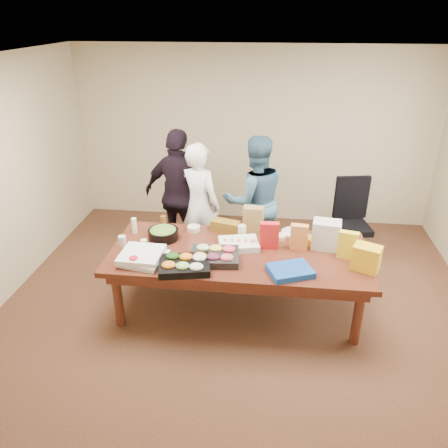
# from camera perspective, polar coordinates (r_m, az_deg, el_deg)

# --- Properties ---
(floor) EXTENTS (5.50, 5.00, 0.02)m
(floor) POSITION_cam_1_polar(r_m,az_deg,el_deg) (5.17, 1.82, -10.96)
(floor) COLOR #47301E
(floor) RESTS_ON ground
(ceiling) EXTENTS (5.50, 5.00, 0.02)m
(ceiling) POSITION_cam_1_polar(r_m,az_deg,el_deg) (4.14, 2.38, 20.63)
(ceiling) COLOR white
(ceiling) RESTS_ON wall_back
(wall_back) EXTENTS (5.50, 0.04, 2.70)m
(wall_back) POSITION_cam_1_polar(r_m,az_deg,el_deg) (6.84, 3.90, 11.25)
(wall_back) COLOR beige
(wall_back) RESTS_ON floor
(wall_front) EXTENTS (5.50, 0.04, 2.70)m
(wall_front) POSITION_cam_1_polar(r_m,az_deg,el_deg) (2.40, -3.44, -20.95)
(wall_front) COLOR beige
(wall_front) RESTS_ON floor
(conference_table) EXTENTS (2.80, 1.20, 0.75)m
(conference_table) POSITION_cam_1_polar(r_m,az_deg,el_deg) (4.94, 1.88, -7.40)
(conference_table) COLOR #4C1C0F
(conference_table) RESTS_ON floor
(office_chair) EXTENTS (0.65, 0.65, 1.09)m
(office_chair) POSITION_cam_1_polar(r_m,az_deg,el_deg) (6.05, 16.27, 0.00)
(office_chair) COLOR black
(office_chair) RESTS_ON floor
(person_center) EXTENTS (0.72, 0.61, 1.67)m
(person_center) POSITION_cam_1_polar(r_m,az_deg,el_deg) (5.67, -3.30, 2.49)
(person_center) COLOR white
(person_center) RESTS_ON floor
(person_right) EXTENTS (1.01, 0.89, 1.73)m
(person_right) POSITION_cam_1_polar(r_m,az_deg,el_deg) (5.74, 4.03, 3.12)
(person_right) COLOR #3C637F
(person_right) RESTS_ON floor
(person_left) EXTENTS (1.13, 0.73, 1.79)m
(person_left) POSITION_cam_1_polar(r_m,az_deg,el_deg) (5.82, -5.77, 3.68)
(person_left) COLOR black
(person_left) RESTS_ON floor
(veggie_tray) EXTENTS (0.58, 0.49, 0.08)m
(veggie_tray) POSITION_cam_1_polar(r_m,az_deg,el_deg) (4.44, -5.21, -5.43)
(veggie_tray) COLOR black
(veggie_tray) RESTS_ON conference_table
(fruit_tray) EXTENTS (0.54, 0.44, 0.08)m
(fruit_tray) POSITION_cam_1_polar(r_m,az_deg,el_deg) (4.58, -1.22, -4.29)
(fruit_tray) COLOR black
(fruit_tray) RESTS_ON conference_table
(sheet_cake) EXTENTS (0.49, 0.41, 0.07)m
(sheet_cake) POSITION_cam_1_polar(r_m,az_deg,el_deg) (4.81, 1.94, -2.66)
(sheet_cake) COLOR white
(sheet_cake) RESTS_ON conference_table
(salad_bowl) EXTENTS (0.42, 0.42, 0.11)m
(salad_bowl) POSITION_cam_1_polar(r_m,az_deg,el_deg) (5.03, -7.96, -1.33)
(salad_bowl) COLOR black
(salad_bowl) RESTS_ON conference_table
(chip_bag_blue) EXTENTS (0.50, 0.45, 0.06)m
(chip_bag_blue) POSITION_cam_1_polar(r_m,az_deg,el_deg) (4.40, 8.67, -6.09)
(chip_bag_blue) COLOR #1445A2
(chip_bag_blue) RESTS_ON conference_table
(chip_bag_red) EXTENTS (0.21, 0.10, 0.30)m
(chip_bag_red) POSITION_cam_1_polar(r_m,az_deg,el_deg) (4.77, 5.93, -1.51)
(chip_bag_red) COLOR red
(chip_bag_red) RESTS_ON conference_table
(chip_bag_yellow) EXTENTS (0.21, 0.12, 0.30)m
(chip_bag_yellow) POSITION_cam_1_polar(r_m,az_deg,el_deg) (4.74, 15.92, -2.67)
(chip_bag_yellow) COLOR yellow
(chip_bag_yellow) RESTS_ON conference_table
(chip_bag_orange) EXTENTS (0.20, 0.10, 0.29)m
(chip_bag_orange) POSITION_cam_1_polar(r_m,az_deg,el_deg) (4.79, 9.80, -1.71)
(chip_bag_orange) COLOR orange
(chip_bag_orange) RESTS_ON conference_table
(mayo_jar) EXTENTS (0.11, 0.11, 0.15)m
(mayo_jar) POSITION_cam_1_polar(r_m,az_deg,el_deg) (5.00, 2.36, -0.98)
(mayo_jar) COLOR beige
(mayo_jar) RESTS_ON conference_table
(mustard_bottle) EXTENTS (0.07, 0.07, 0.17)m
(mustard_bottle) POSITION_cam_1_polar(r_m,az_deg,el_deg) (5.05, 5.71, -0.71)
(mustard_bottle) COLOR #FFF822
(mustard_bottle) RESTS_ON conference_table
(dressing_bottle) EXTENTS (0.07, 0.07, 0.20)m
(dressing_bottle) POSITION_cam_1_polar(r_m,az_deg,el_deg) (5.17, -7.93, 0.03)
(dressing_bottle) COLOR brown
(dressing_bottle) RESTS_ON conference_table
(ranch_bottle) EXTENTS (0.07, 0.07, 0.18)m
(ranch_bottle) POSITION_cam_1_polar(r_m,az_deg,el_deg) (5.20, -11.68, -0.21)
(ranch_bottle) COLOR #FBFCC2
(ranch_bottle) RESTS_ON conference_table
(banana_bunch) EXTENTS (0.28, 0.23, 0.08)m
(banana_bunch) POSITION_cam_1_polar(r_m,az_deg,el_deg) (4.98, 10.71, -2.03)
(banana_bunch) COLOR #EAB10D
(banana_bunch) RESTS_ON conference_table
(bread_loaf) EXTENTS (0.36, 0.22, 0.13)m
(bread_loaf) POSITION_cam_1_polar(r_m,az_deg,el_deg) (5.14, 0.21, -0.29)
(bread_loaf) COLOR brown
(bread_loaf) RESTS_ON conference_table
(kraft_bag) EXTENTS (0.24, 0.15, 0.30)m
(kraft_bag) POSITION_cam_1_polar(r_m,az_deg,el_deg) (5.13, 3.84, 0.65)
(kraft_bag) COLOR olive
(kraft_bag) RESTS_ON conference_table
(red_cup) EXTENTS (0.09, 0.09, 0.11)m
(red_cup) POSITION_cam_1_polar(r_m,az_deg,el_deg) (4.54, -11.73, -4.92)
(red_cup) COLOR red
(red_cup) RESTS_ON conference_table
(clear_cup_a) EXTENTS (0.07, 0.07, 0.10)m
(clear_cup_a) POSITION_cam_1_polar(r_m,az_deg,el_deg) (4.87, -10.44, -2.59)
(clear_cup_a) COLOR silver
(clear_cup_a) RESTS_ON conference_table
(clear_cup_b) EXTENTS (0.11, 0.11, 0.12)m
(clear_cup_b) POSITION_cam_1_polar(r_m,az_deg,el_deg) (4.97, -13.18, -2.16)
(clear_cup_b) COLOR silver
(clear_cup_b) RESTS_ON conference_table
(pizza_box_lower) EXTENTS (0.49, 0.49, 0.05)m
(pizza_box_lower) POSITION_cam_1_polar(r_m,az_deg,el_deg) (4.64, -10.43, -4.47)
(pizza_box_lower) COLOR silver
(pizza_box_lower) RESTS_ON conference_table
(pizza_box_upper) EXTENTS (0.44, 0.44, 0.05)m
(pizza_box_upper) POSITION_cam_1_polar(r_m,az_deg,el_deg) (4.63, -10.76, -3.94)
(pizza_box_upper) COLOR white
(pizza_box_upper) RESTS_ON pizza_box_lower
(plate_a) EXTENTS (0.30, 0.30, 0.01)m
(plate_a) POSITION_cam_1_polar(r_m,az_deg,el_deg) (5.01, 13.11, -2.56)
(plate_a) COLOR white
(plate_a) RESTS_ON conference_table
(plate_b) EXTENTS (0.32, 0.32, 0.02)m
(plate_b) POSITION_cam_1_polar(r_m,az_deg,el_deg) (5.19, 8.98, -1.06)
(plate_b) COLOR silver
(plate_b) RESTS_ON conference_table
(dip_bowl_a) EXTENTS (0.17, 0.17, 0.05)m
(dip_bowl_a) POSITION_cam_1_polar(r_m,az_deg,el_deg) (5.02, 7.28, -1.72)
(dip_bowl_a) COLOR beige
(dip_bowl_a) RESTS_ON conference_table
(dip_bowl_b) EXTENTS (0.20, 0.20, 0.06)m
(dip_bowl_b) POSITION_cam_1_polar(r_m,az_deg,el_deg) (5.18, -3.99, -0.60)
(dip_bowl_b) COLOR white
(dip_bowl_b) RESTS_ON conference_table
(grocery_bag_white) EXTENTS (0.32, 0.25, 0.32)m
(grocery_bag_white) POSITION_cam_1_polar(r_m,az_deg,el_deg) (4.88, 13.23, -1.38)
(grocery_bag_white) COLOR silver
(grocery_bag_white) RESTS_ON conference_table
(grocery_bag_yellow) EXTENTS (0.32, 0.28, 0.27)m
(grocery_bag_yellow) POSITION_cam_1_polar(r_m,az_deg,el_deg) (4.59, 18.15, -4.24)
(grocery_bag_yellow) COLOR yellow
(grocery_bag_yellow) RESTS_ON conference_table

